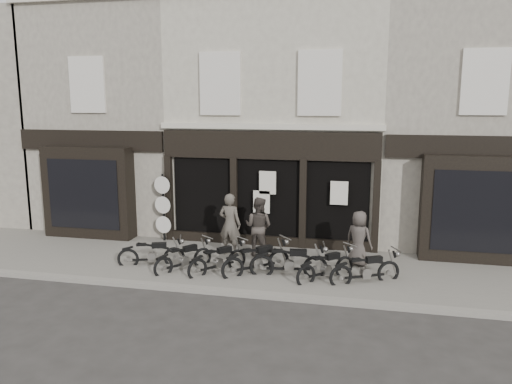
% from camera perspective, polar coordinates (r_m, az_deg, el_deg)
% --- Properties ---
extents(ground_plane, '(90.00, 90.00, 0.00)m').
position_cam_1_polar(ground_plane, '(14.07, -0.95, -9.85)').
color(ground_plane, '#2D2B28').
rests_on(ground_plane, ground).
extents(pavement, '(30.00, 4.20, 0.12)m').
position_cam_1_polar(pavement, '(14.87, -0.14, -8.46)').
color(pavement, slate).
rests_on(pavement, ground_plane).
extents(kerb, '(30.00, 0.25, 0.13)m').
position_cam_1_polar(kerb, '(12.91, -2.27, -11.45)').
color(kerb, gray).
rests_on(kerb, ground_plane).
extents(central_building, '(7.30, 6.22, 8.34)m').
position_cam_1_polar(central_building, '(19.05, 3.21, 8.03)').
color(central_building, beige).
rests_on(central_building, ground).
extents(neighbour_left, '(5.60, 6.73, 8.34)m').
position_cam_1_polar(neighbour_left, '(20.98, -14.36, 7.84)').
color(neighbour_left, '#A19A88').
rests_on(neighbour_left, ground).
extents(neighbour_right, '(5.60, 6.73, 8.34)m').
position_cam_1_polar(neighbour_right, '(19.03, 22.57, 7.13)').
color(neighbour_right, '#A19A88').
rests_on(neighbour_right, ground).
extents(motorcycle_0, '(1.88, 0.91, 0.94)m').
position_cam_1_polar(motorcycle_0, '(15.08, -11.78, -7.17)').
color(motorcycle_0, black).
rests_on(motorcycle_0, ground).
extents(motorcycle_1, '(1.34, 1.67, 0.93)m').
position_cam_1_polar(motorcycle_1, '(14.54, -8.22, -7.73)').
color(motorcycle_1, black).
rests_on(motorcycle_1, ground).
extents(motorcycle_2, '(1.41, 1.68, 0.95)m').
position_cam_1_polar(motorcycle_2, '(14.24, -4.33, -8.01)').
color(motorcycle_2, black).
rests_on(motorcycle_2, ground).
extents(motorcycle_3, '(1.76, 1.62, 1.03)m').
position_cam_1_polar(motorcycle_3, '(14.08, 0.11, -8.06)').
color(motorcycle_3, black).
rests_on(motorcycle_3, ground).
extents(motorcycle_4, '(2.15, 0.67, 1.04)m').
position_cam_1_polar(motorcycle_4, '(13.91, 3.85, -8.31)').
color(motorcycle_4, black).
rests_on(motorcycle_4, ground).
extents(motorcycle_5, '(1.55, 1.57, 0.95)m').
position_cam_1_polar(motorcycle_5, '(13.79, 8.03, -8.71)').
color(motorcycle_5, black).
rests_on(motorcycle_5, ground).
extents(motorcycle_6, '(1.87, 1.17, 0.97)m').
position_cam_1_polar(motorcycle_6, '(13.71, 12.45, -8.94)').
color(motorcycle_6, black).
rests_on(motorcycle_6, ground).
extents(man_left, '(0.77, 0.57, 1.95)m').
position_cam_1_polar(man_left, '(15.51, -2.99, -3.70)').
color(man_left, '#4D473F').
rests_on(man_left, pavement).
extents(man_centre, '(1.03, 0.88, 1.84)m').
position_cam_1_polar(man_centre, '(15.42, 0.28, -3.96)').
color(man_centre, '#3D3631').
rests_on(man_centre, pavement).
extents(man_right, '(0.93, 0.79, 1.62)m').
position_cam_1_polar(man_right, '(14.84, 11.66, -5.21)').
color(man_right, '#433C38').
rests_on(man_right, pavement).
extents(advert_sign_post, '(0.59, 0.38, 2.44)m').
position_cam_1_polar(advert_sign_post, '(17.29, -10.56, -2.07)').
color(advert_sign_post, black).
rests_on(advert_sign_post, ground).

